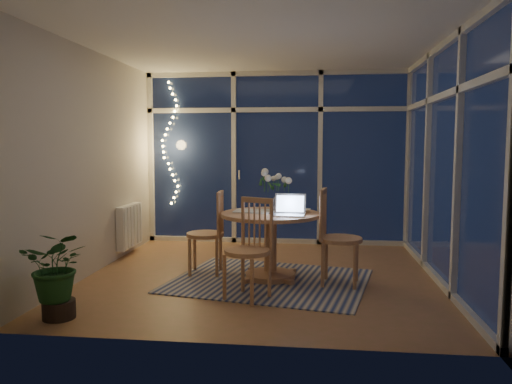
# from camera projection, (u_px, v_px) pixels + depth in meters

# --- Properties ---
(floor) EXTENTS (4.00, 4.00, 0.00)m
(floor) POSITION_uv_depth(u_px,v_px,m) (263.00, 276.00, 5.75)
(floor) COLOR olive
(floor) RESTS_ON ground
(ceiling) EXTENTS (4.00, 4.00, 0.00)m
(ceiling) POSITION_uv_depth(u_px,v_px,m) (264.00, 45.00, 5.50)
(ceiling) COLOR silver
(ceiling) RESTS_ON wall_back
(wall_back) EXTENTS (4.00, 0.04, 2.60)m
(wall_back) POSITION_uv_depth(u_px,v_px,m) (277.00, 158.00, 7.61)
(wall_back) COLOR beige
(wall_back) RESTS_ON floor
(wall_front) EXTENTS (4.00, 0.04, 2.60)m
(wall_front) POSITION_uv_depth(u_px,v_px,m) (236.00, 173.00, 3.65)
(wall_front) COLOR beige
(wall_front) RESTS_ON floor
(wall_left) EXTENTS (0.04, 4.00, 2.60)m
(wall_left) POSITION_uv_depth(u_px,v_px,m) (95.00, 162.00, 5.86)
(wall_left) COLOR beige
(wall_left) RESTS_ON floor
(wall_right) EXTENTS (0.04, 4.00, 2.60)m
(wall_right) POSITION_uv_depth(u_px,v_px,m) (447.00, 164.00, 5.40)
(wall_right) COLOR beige
(wall_right) RESTS_ON floor
(window_wall_back) EXTENTS (4.00, 0.10, 2.60)m
(window_wall_back) POSITION_uv_depth(u_px,v_px,m) (277.00, 158.00, 7.57)
(window_wall_back) COLOR silver
(window_wall_back) RESTS_ON floor
(window_wall_right) EXTENTS (0.10, 4.00, 2.60)m
(window_wall_right) POSITION_uv_depth(u_px,v_px,m) (443.00, 164.00, 5.40)
(window_wall_right) COLOR silver
(window_wall_right) RESTS_ON floor
(radiator) EXTENTS (0.10, 0.70, 0.58)m
(radiator) POSITION_uv_depth(u_px,v_px,m) (129.00, 226.00, 6.83)
(radiator) COLOR white
(radiator) RESTS_ON wall_left
(fairy_lights) EXTENTS (0.24, 0.10, 1.85)m
(fairy_lights) POSITION_uv_depth(u_px,v_px,m) (169.00, 143.00, 7.66)
(fairy_lights) COLOR #FFD166
(fairy_lights) RESTS_ON window_wall_back
(garden_patio) EXTENTS (12.00, 6.00, 0.10)m
(garden_patio) POSITION_uv_depth(u_px,v_px,m) (311.00, 218.00, 10.64)
(garden_patio) COLOR black
(garden_patio) RESTS_ON ground
(garden_fence) EXTENTS (11.00, 0.08, 1.80)m
(garden_fence) POSITION_uv_depth(u_px,v_px,m) (289.00, 172.00, 11.10)
(garden_fence) COLOR #331D12
(garden_fence) RESTS_ON ground
(neighbour_roof) EXTENTS (7.00, 3.00, 2.20)m
(neighbour_roof) POSITION_uv_depth(u_px,v_px,m) (305.00, 120.00, 13.91)
(neighbour_roof) COLOR #34383F
(neighbour_roof) RESTS_ON ground
(garden_shrubs) EXTENTS (0.90, 0.90, 0.90)m
(garden_shrubs) POSITION_uv_depth(u_px,v_px,m) (239.00, 202.00, 9.16)
(garden_shrubs) COLOR black
(garden_shrubs) RESTS_ON ground
(rug) EXTENTS (2.37, 2.05, 0.01)m
(rug) POSITION_uv_depth(u_px,v_px,m) (269.00, 281.00, 5.52)
(rug) COLOR beige
(rug) RESTS_ON floor
(dining_table) EXTENTS (1.30, 1.30, 0.75)m
(dining_table) POSITION_uv_depth(u_px,v_px,m) (270.00, 246.00, 5.58)
(dining_table) COLOR #AD744E
(dining_table) RESTS_ON floor
(chair_left) EXTENTS (0.48, 0.48, 0.99)m
(chair_left) POSITION_uv_depth(u_px,v_px,m) (205.00, 232.00, 5.79)
(chair_left) COLOR #AD744E
(chair_left) RESTS_ON floor
(chair_right) EXTENTS (0.55, 0.55, 1.05)m
(chair_right) POSITION_uv_depth(u_px,v_px,m) (340.00, 237.00, 5.32)
(chair_right) COLOR #AD744E
(chair_right) RESTS_ON floor
(chair_front) EXTENTS (0.62, 0.62, 1.00)m
(chair_front) POSITION_uv_depth(u_px,v_px,m) (247.00, 249.00, 4.83)
(chair_front) COLOR #AD744E
(chair_front) RESTS_ON floor
(laptop) EXTENTS (0.36, 0.31, 0.25)m
(laptop) POSITION_uv_depth(u_px,v_px,m) (289.00, 204.00, 5.31)
(laptop) COLOR silver
(laptop) RESTS_ON dining_table
(flower_vase) EXTENTS (0.24, 0.24, 0.21)m
(flower_vase) POSITION_uv_depth(u_px,v_px,m) (277.00, 201.00, 5.80)
(flower_vase) COLOR white
(flower_vase) RESTS_ON dining_table
(bowl) EXTENTS (0.18, 0.18, 0.04)m
(bowl) POSITION_uv_depth(u_px,v_px,m) (304.00, 210.00, 5.60)
(bowl) COLOR white
(bowl) RESTS_ON dining_table
(newspapers) EXTENTS (0.48, 0.40, 0.01)m
(newspapers) POSITION_uv_depth(u_px,v_px,m) (253.00, 211.00, 5.65)
(newspapers) COLOR silver
(newspapers) RESTS_ON dining_table
(phone) EXTENTS (0.11, 0.10, 0.01)m
(phone) POSITION_uv_depth(u_px,v_px,m) (271.00, 213.00, 5.49)
(phone) COLOR black
(phone) RESTS_ON dining_table
(potted_plant) EXTENTS (0.61, 0.55, 0.76)m
(potted_plant) POSITION_uv_depth(u_px,v_px,m) (58.00, 276.00, 4.31)
(potted_plant) COLOR #18451D
(potted_plant) RESTS_ON floor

